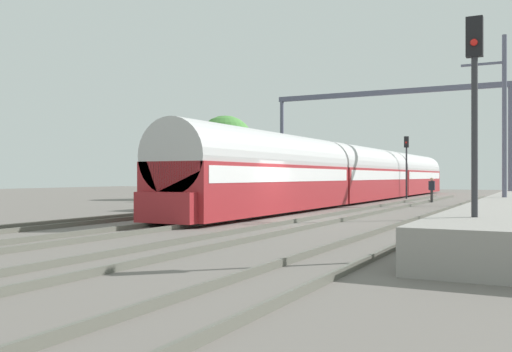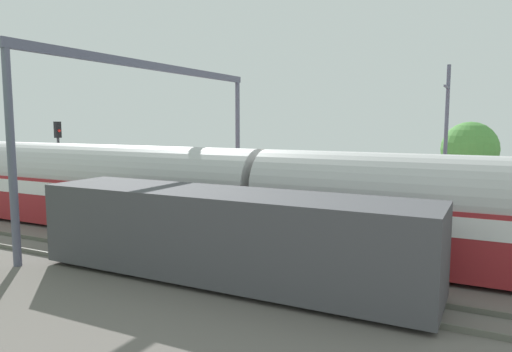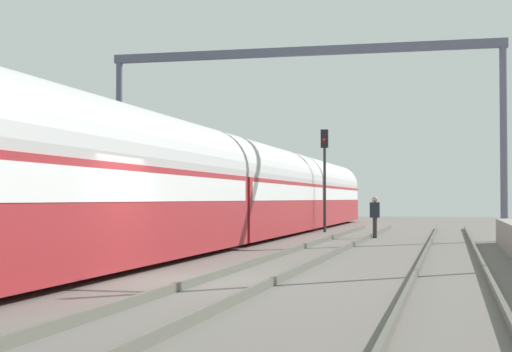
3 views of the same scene
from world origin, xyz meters
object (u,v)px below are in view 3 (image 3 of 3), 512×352
person_crossing (375,213)px  passenger_train (262,191)px  railway_signal_far (325,166)px  catenary_gantry (301,95)px  freight_car (88,204)px

person_crossing → passenger_train: bearing=179.0°
railway_signal_far → person_crossing: bearing=-62.0°
passenger_train → person_crossing: 4.96m
person_crossing → catenary_gantry: catenary_gantry is taller
freight_car → passenger_train: bearing=65.8°
passenger_train → freight_car: size_ratio=3.78×
freight_car → railway_signal_far: bearing=67.6°
railway_signal_far → catenary_gantry: (0.07, -6.95, 2.66)m
person_crossing → catenary_gantry: (-2.88, -1.40, 4.86)m
freight_car → railway_signal_far: (5.89, 14.29, 1.76)m
person_crossing → freight_car: bearing=-134.9°
catenary_gantry → freight_car: bearing=-129.1°
passenger_train → catenary_gantry: bearing=-37.3°
passenger_train → railway_signal_far: bearing=70.6°
railway_signal_far → catenary_gantry: catenary_gantry is taller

